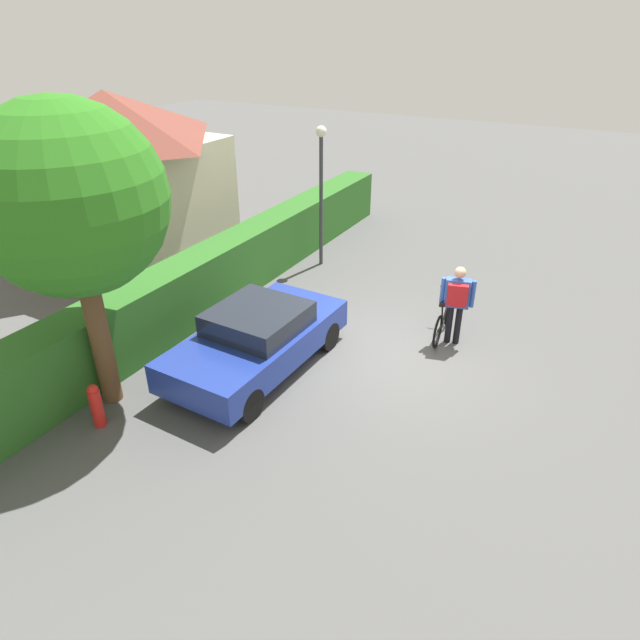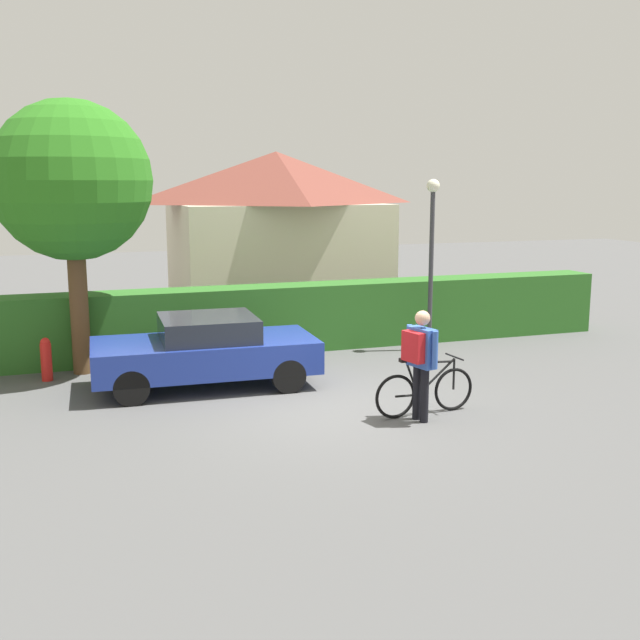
% 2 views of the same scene
% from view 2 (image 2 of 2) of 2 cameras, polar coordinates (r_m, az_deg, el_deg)
% --- Properties ---
extents(ground_plane, '(60.00, 60.00, 0.00)m').
position_cam_2_polar(ground_plane, '(12.16, 1.18, -6.86)').
color(ground_plane, '#4F4F4F').
extents(hedge_row, '(16.32, 0.90, 1.43)m').
position_cam_2_polar(hedge_row, '(16.22, -4.35, 0.08)').
color(hedge_row, '#2C6522').
rests_on(hedge_row, ground).
extents(house_distant, '(5.66, 4.25, 4.44)m').
position_cam_2_polar(house_distant, '(20.51, -3.31, 6.61)').
color(house_distant, beige).
rests_on(house_distant, ground).
extents(parked_car_near, '(3.98, 1.95, 1.28)m').
position_cam_2_polar(parked_car_near, '(13.52, -8.69, -2.29)').
color(parked_car_near, navy).
rests_on(parked_car_near, ground).
extents(bicycle, '(1.75, 0.50, 0.95)m').
position_cam_2_polar(bicycle, '(11.96, 7.99, -5.33)').
color(bicycle, black).
rests_on(bicycle, ground).
extents(person_rider, '(0.44, 0.67, 1.72)m').
position_cam_2_polar(person_rider, '(11.45, 7.61, -2.61)').
color(person_rider, black).
rests_on(person_rider, ground).
extents(street_lamp, '(0.28, 0.28, 3.69)m').
position_cam_2_polar(street_lamp, '(16.29, 8.50, 6.13)').
color(street_lamp, '#38383D').
rests_on(street_lamp, ground).
extents(tree_kerbside, '(2.96, 2.96, 5.13)m').
position_cam_2_polar(tree_kerbside, '(14.76, -18.35, 9.93)').
color(tree_kerbside, brown).
rests_on(tree_kerbside, ground).
extents(fire_hydrant, '(0.20, 0.20, 0.81)m').
position_cam_2_polar(fire_hydrant, '(14.72, -20.10, -2.78)').
color(fire_hydrant, red).
rests_on(fire_hydrant, ground).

